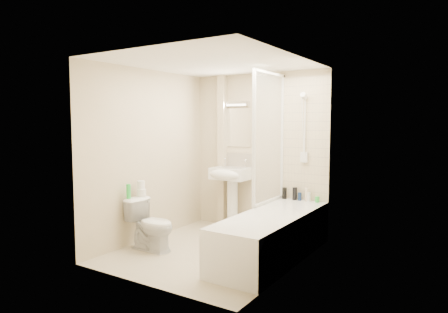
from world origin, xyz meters
The scene contains 25 objects.
floor centered at (0.00, 0.00, 0.00)m, with size 2.50×2.50×0.00m, color beige.
wall_back centered at (0.00, 1.25, 1.20)m, with size 2.20×0.02×2.40m, color beige.
wall_left centered at (-1.10, 0.00, 1.20)m, with size 0.02×2.50×2.40m, color beige.
wall_right centered at (1.10, 0.00, 1.20)m, with size 0.02×2.50×2.40m, color beige.
ceiling centered at (0.00, 0.00, 2.40)m, with size 2.20×2.50×0.02m, color white.
tile_back centered at (0.75, 1.24, 1.42)m, with size 0.70×0.01×1.75m, color beige.
tile_right centered at (1.09, 0.20, 1.42)m, with size 0.01×2.10×1.75m, color beige.
pipe_boxing centered at (-0.62, 1.19, 1.20)m, with size 0.12×0.12×2.40m, color beige.
splashback centered at (-0.36, 1.24, 1.03)m, with size 0.60×0.01×0.30m, color beige.
mirror centered at (-0.36, 1.24, 1.58)m, with size 0.46×0.01×0.60m, color white.
strip_light centered at (-0.36, 1.22, 1.95)m, with size 0.42×0.07×0.07m, color silver.
bathtub centered at (0.75, 0.20, 0.29)m, with size 0.70×2.10×0.55m.
shower_screen centered at (0.40, 0.80, 1.45)m, with size 0.04×0.92×1.80m.
shower_fixture centered at (0.75, 1.19, 1.55)m, with size 0.10×0.16×0.99m.
pedestal_sink centered at (-0.36, 1.01, 0.77)m, with size 0.57×0.51×1.10m.
bottle_black_a centered at (0.48, 1.16, 0.63)m, with size 0.07×0.07×0.17m, color black.
bottle_black_b centered at (0.64, 1.16, 0.64)m, with size 0.07×0.07×0.18m, color black.
bottle_blue centered at (0.71, 1.16, 0.61)m, with size 0.05×0.05×0.11m, color navy.
bottle_cream centered at (0.82, 1.16, 0.64)m, with size 0.05×0.05×0.19m, color beige.
bottle_white_b centered at (0.85, 1.16, 0.62)m, with size 0.05×0.05×0.13m, color silver.
bottle_green centered at (0.97, 1.16, 0.59)m, with size 0.06×0.06×0.08m, color green.
toilet centered at (-0.72, -0.37, 0.34)m, with size 0.66×0.38×0.67m, color white.
toilet_roll_lower centered at (-0.96, -0.29, 0.72)m, with size 0.12×0.12×0.10m, color white.
toilet_roll_upper centered at (-0.98, -0.28, 0.82)m, with size 0.10×0.10×0.11m, color white.
green_bottle centered at (-1.00, -0.49, 0.77)m, with size 0.06×0.06×0.19m, color green.
Camera 1 is at (2.82, -4.16, 1.67)m, focal length 32.00 mm.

